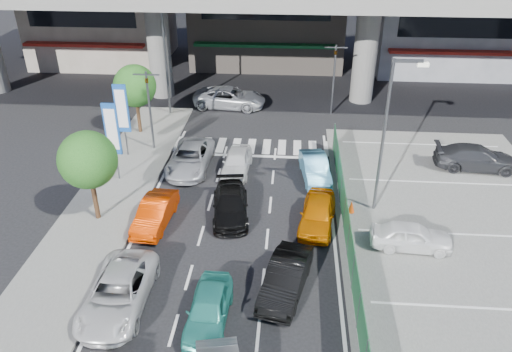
# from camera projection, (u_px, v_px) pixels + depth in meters

# --- Properties ---
(ground) EXTENTS (120.00, 120.00, 0.00)m
(ground) POSITION_uv_depth(u_px,v_px,m) (226.00, 279.00, 21.31)
(ground) COLOR black
(ground) RESTS_ON ground
(parking_lot) EXTENTS (12.00, 28.00, 0.06)m
(parking_lot) POSITION_uv_depth(u_px,v_px,m) (475.00, 261.00, 22.31)
(parking_lot) COLOR #5D5D5B
(parking_lot) RESTS_ON ground
(sidewalk_left) EXTENTS (4.00, 30.00, 0.12)m
(sidewalk_left) POSITION_uv_depth(u_px,v_px,m) (99.00, 218.00, 25.22)
(sidewalk_left) COLOR #5D5D5B
(sidewalk_left) RESTS_ON ground
(fence_run) EXTENTS (0.16, 22.00, 1.80)m
(fence_run) POSITION_uv_depth(u_px,v_px,m) (351.00, 254.00, 21.39)
(fence_run) COLOR #216237
(fence_run) RESTS_ON ground
(building_east) EXTENTS (12.00, 10.90, 12.00)m
(building_east) POSITION_uv_depth(u_px,v_px,m) (445.00, 1.00, 45.08)
(building_east) COLOR gray
(building_east) RESTS_ON ground
(traffic_light_left) EXTENTS (1.60, 1.24, 5.20)m
(traffic_light_left) POSITION_uv_depth(u_px,v_px,m) (148.00, 92.00, 30.21)
(traffic_light_left) COLOR #595B60
(traffic_light_left) RESTS_ON ground
(traffic_light_right) EXTENTS (1.60, 1.24, 5.20)m
(traffic_light_right) POSITION_uv_depth(u_px,v_px,m) (335.00, 62.00, 35.52)
(traffic_light_right) COLOR #595B60
(traffic_light_right) RESTS_ON ground
(street_lamp_right) EXTENTS (1.65, 0.22, 8.00)m
(street_lamp_right) POSITION_uv_depth(u_px,v_px,m) (389.00, 125.00, 23.71)
(street_lamp_right) COLOR #595B60
(street_lamp_right) RESTS_ON ground
(street_lamp_left) EXTENTS (1.65, 0.22, 8.00)m
(street_lamp_left) POSITION_uv_depth(u_px,v_px,m) (167.00, 51.00, 35.02)
(street_lamp_left) COLOR #595B60
(street_lamp_left) RESTS_ON ground
(signboard_near) EXTENTS (0.80, 0.14, 4.70)m
(signboard_near) POSITION_uv_depth(u_px,v_px,m) (112.00, 131.00, 27.23)
(signboard_near) COLOR #595B60
(signboard_near) RESTS_ON ground
(signboard_far) EXTENTS (0.80, 0.14, 4.70)m
(signboard_far) POSITION_uv_depth(u_px,v_px,m) (122.00, 111.00, 29.86)
(signboard_far) COLOR #595B60
(signboard_far) RESTS_ON ground
(tree_near) EXTENTS (2.80, 2.80, 4.80)m
(tree_near) POSITION_uv_depth(u_px,v_px,m) (88.00, 160.00, 23.59)
(tree_near) COLOR #382314
(tree_near) RESTS_ON ground
(tree_far) EXTENTS (2.80, 2.80, 4.80)m
(tree_far) POSITION_uv_depth(u_px,v_px,m) (135.00, 86.00, 32.76)
(tree_far) COLOR #382314
(tree_far) RESTS_ON ground
(sedan_white_mid_left) EXTENTS (2.30, 4.97, 1.38)m
(sedan_white_mid_left) POSITION_uv_depth(u_px,v_px,m) (118.00, 292.00, 19.62)
(sedan_white_mid_left) COLOR silver
(sedan_white_mid_left) RESTS_ON ground
(taxi_teal_mid) EXTENTS (1.64, 3.84, 1.29)m
(taxi_teal_mid) POSITION_uv_depth(u_px,v_px,m) (209.00, 308.00, 18.91)
(taxi_teal_mid) COLOR teal
(taxi_teal_mid) RESTS_ON ground
(hatch_black_mid_right) EXTENTS (2.37, 4.40, 1.38)m
(hatch_black_mid_right) POSITION_uv_depth(u_px,v_px,m) (286.00, 278.00, 20.35)
(hatch_black_mid_right) COLOR black
(hatch_black_mid_right) RESTS_ON ground
(taxi_orange_left) EXTENTS (1.64, 4.00, 1.29)m
(taxi_orange_left) POSITION_uv_depth(u_px,v_px,m) (155.00, 213.00, 24.60)
(taxi_orange_left) COLOR #B92C00
(taxi_orange_left) RESTS_ON ground
(sedan_black_mid) EXTENTS (2.28, 4.51, 1.26)m
(sedan_black_mid) POSITION_uv_depth(u_px,v_px,m) (230.00, 205.00, 25.27)
(sedan_black_mid) COLOR black
(sedan_black_mid) RESTS_ON ground
(taxi_orange_right) EXTENTS (2.17, 4.24, 1.38)m
(taxi_orange_right) POSITION_uv_depth(u_px,v_px,m) (318.00, 213.00, 24.51)
(taxi_orange_right) COLOR #C66401
(taxi_orange_right) RESTS_ON ground
(wagon_silver_front_left) EXTENTS (2.42, 5.02, 1.38)m
(wagon_silver_front_left) POSITION_uv_depth(u_px,v_px,m) (190.00, 158.00, 29.65)
(wagon_silver_front_left) COLOR #999BA1
(wagon_silver_front_left) RESTS_ON ground
(sedan_white_front_mid) EXTENTS (1.69, 3.88, 1.30)m
(sedan_white_front_mid) POSITION_uv_depth(u_px,v_px,m) (237.00, 162.00, 29.31)
(sedan_white_front_mid) COLOR silver
(sedan_white_front_mid) RESTS_ON ground
(kei_truck_front_right) EXTENTS (1.91, 4.11, 1.31)m
(kei_truck_front_right) POSITION_uv_depth(u_px,v_px,m) (315.00, 168.00, 28.62)
(kei_truck_front_right) COLOR #56A5D0
(kei_truck_front_right) RESTS_ON ground
(crossing_wagon_silver) EXTENTS (5.66, 2.96, 1.52)m
(crossing_wagon_silver) POSITION_uv_depth(u_px,v_px,m) (230.00, 98.00, 38.30)
(crossing_wagon_silver) COLOR #B8BBC0
(crossing_wagon_silver) RESTS_ON ground
(parked_sedan_white) EXTENTS (3.81, 1.73, 1.27)m
(parked_sedan_white) POSITION_uv_depth(u_px,v_px,m) (412.00, 236.00, 22.85)
(parked_sedan_white) COLOR white
(parked_sedan_white) RESTS_ON parking_lot
(parked_sedan_dgrey) EXTENTS (5.01, 2.35, 1.41)m
(parked_sedan_dgrey) POSITION_uv_depth(u_px,v_px,m) (477.00, 158.00, 29.52)
(parked_sedan_dgrey) COLOR #2E2F32
(parked_sedan_dgrey) RESTS_ON parking_lot
(traffic_cone) EXTENTS (0.39, 0.39, 0.67)m
(traffic_cone) POSITION_uv_depth(u_px,v_px,m) (351.00, 206.00, 25.57)
(traffic_cone) COLOR #FB4F0D
(traffic_cone) RESTS_ON parking_lot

